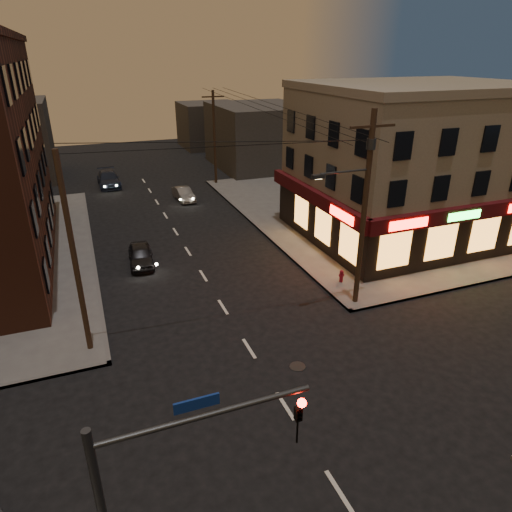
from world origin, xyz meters
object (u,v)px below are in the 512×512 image
sedan_near (141,255)px  fire_hydrant (341,275)px  sedan_far (109,179)px  sedan_mid (184,194)px

sedan_near → fire_hydrant: bearing=-29.2°
sedan_near → sedan_far: (-0.29, 20.11, 0.10)m
sedan_near → fire_hydrant: size_ratio=4.94×
fire_hydrant → sedan_mid: bearing=103.9°
sedan_near → fire_hydrant: sedan_near is taller
sedan_near → sedan_far: size_ratio=0.73×
sedan_near → fire_hydrant: 12.64m
sedan_far → sedan_mid: bearing=-52.4°
fire_hydrant → sedan_near: bearing=146.4°
sedan_near → sedan_far: sedan_far is taller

